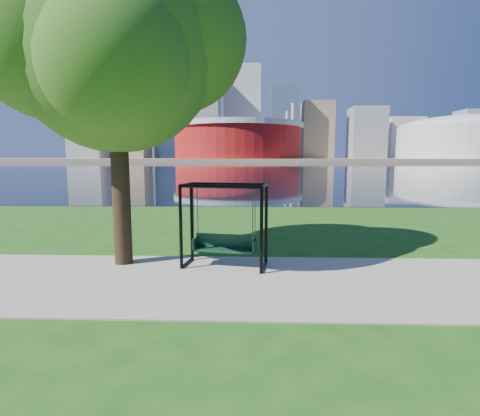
{
  "coord_description": "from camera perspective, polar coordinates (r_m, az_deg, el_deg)",
  "views": [
    {
      "loc": [
        0.1,
        -8.33,
        2.69
      ],
      "look_at": [
        -0.2,
        0.0,
        1.56
      ],
      "focal_mm": 28.0,
      "sensor_mm": 36.0,
      "label": 1
    }
  ],
  "objects": [
    {
      "name": "skyline",
      "position": [
        329.43,
        1.33,
        13.49
      ],
      "size": [
        392.0,
        66.0,
        96.5
      ],
      "color": "gray",
      "rests_on": "far_bank"
    },
    {
      "name": "ground",
      "position": [
        8.75,
        1.31,
        -10.21
      ],
      "size": [
        900.0,
        900.0,
        0.0
      ],
      "primitive_type": "plane",
      "color": "#1E5114",
      "rests_on": "ground"
    },
    {
      "name": "park_tree",
      "position": [
        10.14,
        -18.73,
        22.52
      ],
      "size": [
        6.2,
        5.6,
        7.7
      ],
      "color": "black",
      "rests_on": "ground"
    },
    {
      "name": "river",
      "position": [
        110.36,
        2.02,
        6.31
      ],
      "size": [
        900.0,
        180.0,
        0.02
      ],
      "primitive_type": "cube",
      "color": "black",
      "rests_on": "ground"
    },
    {
      "name": "stadium",
      "position": [
        243.81,
        -0.32,
        10.42
      ],
      "size": [
        83.0,
        83.0,
        32.0
      ],
      "color": "maroon",
      "rests_on": "far_bank"
    },
    {
      "name": "far_bank",
      "position": [
        314.33,
        2.06,
        7.39
      ],
      "size": [
        900.0,
        228.0,
        2.0
      ],
      "primitive_type": "cube",
      "color": "#937F60",
      "rests_on": "ground"
    },
    {
      "name": "path",
      "position": [
        8.27,
        1.26,
        -11.17
      ],
      "size": [
        120.0,
        4.0,
        0.03
      ],
      "primitive_type": "cube",
      "color": "#9E937F",
      "rests_on": "ground"
    },
    {
      "name": "arena",
      "position": [
        278.53,
        31.49,
        9.3
      ],
      "size": [
        84.0,
        84.0,
        26.56
      ],
      "color": "beige",
      "rests_on": "far_bank"
    },
    {
      "name": "swing",
      "position": [
        9.14,
        -2.36,
        -2.97
      ],
      "size": [
        2.14,
        1.2,
        2.07
      ],
      "rotation": [
        0.0,
        0.0,
        -0.17
      ],
      "color": "black",
      "rests_on": "ground"
    }
  ]
}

